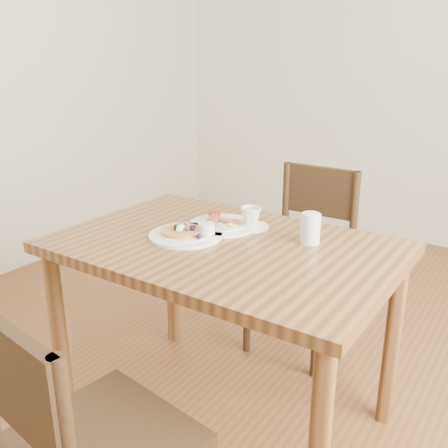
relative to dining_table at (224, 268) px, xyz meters
The scene contains 8 objects.
ground 0.65m from the dining_table, ahead, with size 5.00×5.00×0.00m, color brown.
dining_table is the anchor object (origin of this frame).
chair_near 0.79m from the dining_table, 82.65° to the right, with size 0.47×0.47×0.88m.
chair_far 0.71m from the dining_table, 89.21° to the left, with size 0.42×0.42×0.88m.
pancake_plate 0.19m from the dining_table, 168.82° to the right, with size 0.27×0.27×0.06m.
breakfast_plate 0.21m from the dining_table, 127.62° to the left, with size 0.27×0.27×0.04m.
teacup_saucer 0.24m from the dining_table, 91.63° to the left, with size 0.14×0.14×0.08m.
water_glass 0.34m from the dining_table, 33.37° to the left, with size 0.07×0.07×0.11m, color silver.
Camera 1 is at (0.93, -1.38, 1.38)m, focal length 40.00 mm.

